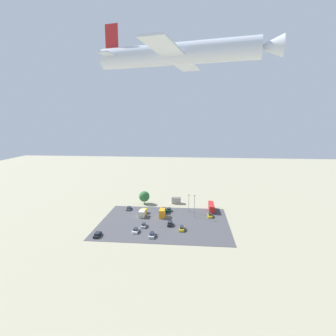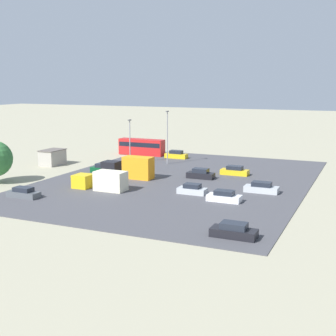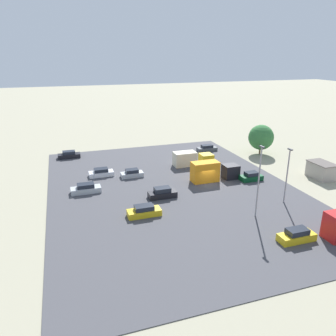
{
  "view_description": "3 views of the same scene",
  "coord_description": "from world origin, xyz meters",
  "px_view_note": "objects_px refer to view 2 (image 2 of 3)",
  "views": [
    {
      "loc": [
        -11.72,
        112.31,
        42.94
      ],
      "look_at": [
        -4.02,
        31.25,
        28.33
      ],
      "focal_mm": 28.0,
      "sensor_mm": 36.0,
      "label": 1
    },
    {
      "loc": [
        67.85,
        34.73,
        15.66
      ],
      "look_at": [
        0.73,
        5.0,
        2.06
      ],
      "focal_mm": 50.0,
      "sensor_mm": 36.0,
      "label": 2
    },
    {
      "loc": [
        -48.04,
        23.32,
        21.54
      ],
      "look_at": [
        2.15,
        6.74,
        3.09
      ],
      "focal_mm": 35.0,
      "sensor_mm": 36.0,
      "label": 3
    }
  ],
  "objects_px": {
    "shed_building": "(53,157)",
    "parked_car_7": "(103,169)",
    "parked_car_2": "(192,190)",
    "parked_car_4": "(235,171)",
    "parked_car_6": "(176,155)",
    "parked_car_3": "(234,231)",
    "parked_truck_0": "(103,181)",
    "parked_car_1": "(224,197)",
    "bus": "(142,146)",
    "parked_car_5": "(261,188)",
    "parked_car_0": "(201,174)",
    "parked_car_8": "(24,193)",
    "parked_truck_1": "(130,168)"
  },
  "relations": [
    {
      "from": "parked_car_3",
      "to": "parked_car_5",
      "type": "bearing_deg",
      "value": -174.94
    },
    {
      "from": "parked_car_1",
      "to": "parked_truck_0",
      "type": "bearing_deg",
      "value": -87.65
    },
    {
      "from": "shed_building",
      "to": "parked_car_4",
      "type": "xyz_separation_m",
      "value": [
        -4.4,
        34.46,
        -0.76
      ]
    },
    {
      "from": "parked_car_2",
      "to": "parked_car_3",
      "type": "relative_size",
      "value": 0.86
    },
    {
      "from": "parked_car_2",
      "to": "parked_car_7",
      "type": "bearing_deg",
      "value": -112.96
    },
    {
      "from": "parked_car_6",
      "to": "parked_car_7",
      "type": "relative_size",
      "value": 1.15
    },
    {
      "from": "bus",
      "to": "parked_car_4",
      "type": "relative_size",
      "value": 2.15
    },
    {
      "from": "bus",
      "to": "parked_car_6",
      "type": "bearing_deg",
      "value": 82.54
    },
    {
      "from": "parked_car_5",
      "to": "parked_truck_1",
      "type": "height_order",
      "value": "parked_truck_1"
    },
    {
      "from": "parked_truck_1",
      "to": "parked_car_2",
      "type": "bearing_deg",
      "value": -115.28
    },
    {
      "from": "parked_car_6",
      "to": "parked_truck_1",
      "type": "bearing_deg",
      "value": 2.54
    },
    {
      "from": "bus",
      "to": "parked_car_2",
      "type": "height_order",
      "value": "bus"
    },
    {
      "from": "shed_building",
      "to": "parked_car_7",
      "type": "bearing_deg",
      "value": 77.64
    },
    {
      "from": "parked_car_3",
      "to": "parked_car_5",
      "type": "height_order",
      "value": "parked_car_3"
    },
    {
      "from": "parked_car_3",
      "to": "parked_truck_0",
      "type": "relative_size",
      "value": 0.57
    },
    {
      "from": "parked_truck_1",
      "to": "shed_building",
      "type": "bearing_deg",
      "value": 75.64
    },
    {
      "from": "parked_car_1",
      "to": "parked_car_8",
      "type": "bearing_deg",
      "value": -70.49
    },
    {
      "from": "bus",
      "to": "parked_truck_0",
      "type": "bearing_deg",
      "value": 17.23
    },
    {
      "from": "parked_car_1",
      "to": "parked_car_6",
      "type": "distance_m",
      "value": 35.84
    },
    {
      "from": "parked_car_1",
      "to": "parked_car_5",
      "type": "distance_m",
      "value": 7.75
    },
    {
      "from": "shed_building",
      "to": "parked_car_2",
      "type": "height_order",
      "value": "shed_building"
    },
    {
      "from": "parked_car_5",
      "to": "parked_car_2",
      "type": "bearing_deg",
      "value": 118.68
    },
    {
      "from": "parked_car_0",
      "to": "parked_car_7",
      "type": "xyz_separation_m",
      "value": [
        2.1,
        -17.35,
        -0.04
      ]
    },
    {
      "from": "parked_car_7",
      "to": "parked_truck_0",
      "type": "relative_size",
      "value": 0.49
    },
    {
      "from": "parked_car_8",
      "to": "parked_car_4",
      "type": "bearing_deg",
      "value": -39.25
    },
    {
      "from": "parked_car_2",
      "to": "parked_car_3",
      "type": "distance_m",
      "value": 18.97
    },
    {
      "from": "shed_building",
      "to": "parked_car_5",
      "type": "relative_size",
      "value": 1.03
    },
    {
      "from": "parked_car_0",
      "to": "parked_truck_0",
      "type": "distance_m",
      "value": 16.98
    },
    {
      "from": "parked_car_3",
      "to": "parked_car_6",
      "type": "relative_size",
      "value": 1.02
    },
    {
      "from": "parked_car_7",
      "to": "parked_truck_0",
      "type": "xyz_separation_m",
      "value": [
        11.39,
        7.06,
        0.65
      ]
    },
    {
      "from": "parked_car_4",
      "to": "parked_car_6",
      "type": "bearing_deg",
      "value": 52.57
    },
    {
      "from": "parked_car_5",
      "to": "parked_car_7",
      "type": "relative_size",
      "value": 1.19
    },
    {
      "from": "parked_car_5",
      "to": "parked_car_8",
      "type": "xyz_separation_m",
      "value": [
        16.08,
        -29.06,
        -0.04
      ]
    },
    {
      "from": "parked_car_4",
      "to": "shed_building",
      "type": "bearing_deg",
      "value": 97.27
    },
    {
      "from": "bus",
      "to": "parked_car_2",
      "type": "distance_m",
      "value": 36.85
    },
    {
      "from": "parked_car_0",
      "to": "parked_car_6",
      "type": "xyz_separation_m",
      "value": [
        -17.29,
        -11.63,
        -0.02
      ]
    },
    {
      "from": "bus",
      "to": "parked_car_0",
      "type": "bearing_deg",
      "value": 47.65
    },
    {
      "from": "parked_car_8",
      "to": "parked_truck_0",
      "type": "bearing_deg",
      "value": -41.72
    },
    {
      "from": "parked_car_4",
      "to": "parked_truck_1",
      "type": "bearing_deg",
      "value": 122.13
    },
    {
      "from": "parked_car_2",
      "to": "parked_car_4",
      "type": "bearing_deg",
      "value": 173.8
    },
    {
      "from": "bus",
      "to": "parked_car_0",
      "type": "relative_size",
      "value": 2.26
    },
    {
      "from": "parked_car_2",
      "to": "parked_car_3",
      "type": "xyz_separation_m",
      "value": [
        15.76,
        10.56,
        0.04
      ]
    },
    {
      "from": "parked_car_6",
      "to": "parked_truck_0",
      "type": "distance_m",
      "value": 30.81
    },
    {
      "from": "parked_car_3",
      "to": "parked_car_7",
      "type": "relative_size",
      "value": 1.17
    },
    {
      "from": "parked_car_1",
      "to": "parked_car_7",
      "type": "relative_size",
      "value": 1.11
    },
    {
      "from": "parked_car_0",
      "to": "parked_car_4",
      "type": "xyz_separation_m",
      "value": [
        -5.11,
        4.28,
        -0.05
      ]
    },
    {
      "from": "parked_car_6",
      "to": "parked_truck_1",
      "type": "height_order",
      "value": "parked_truck_1"
    },
    {
      "from": "parked_car_5",
      "to": "parked_truck_0",
      "type": "height_order",
      "value": "parked_truck_0"
    },
    {
      "from": "parked_car_5",
      "to": "shed_building",
      "type": "bearing_deg",
      "value": 81.13
    },
    {
      "from": "parked_car_1",
      "to": "parked_car_2",
      "type": "relative_size",
      "value": 1.1
    }
  ]
}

